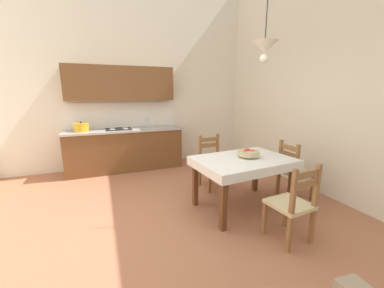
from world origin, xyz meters
name	(u,v)px	position (x,y,z in m)	size (l,w,h in m)	color
ground_plane	(166,228)	(0.00, 0.00, -0.05)	(5.96, 6.21, 0.10)	#AD6B4C
wall_back	(130,72)	(0.00, 2.86, 2.12)	(5.96, 0.12, 4.23)	silver
wall_right	(339,62)	(2.74, 0.00, 2.12)	(0.12, 6.21, 4.23)	silver
kitchen_cabinetry	(124,131)	(-0.23, 2.53, 0.86)	(2.41, 0.63, 2.20)	brown
dining_table	(243,167)	(1.17, 0.06, 0.62)	(1.42, 1.05, 0.75)	brown
dining_chair_camera_side	(292,205)	(1.24, -0.82, 0.44)	(0.46, 0.46, 0.93)	#D1BC89
dining_chair_kitchen_side	(212,163)	(1.11, 0.91, 0.44)	(0.45, 0.45, 0.93)	#D1BC89
dining_chair_window_side	(294,172)	(2.11, 0.03, 0.44)	(0.44, 0.44, 0.93)	#D1BC89
fruit_bowl	(248,153)	(1.27, 0.08, 0.81)	(0.30, 0.30, 0.12)	tan
pendant_lamp	(265,48)	(1.31, -0.07, 2.21)	(0.32, 0.32, 0.81)	black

